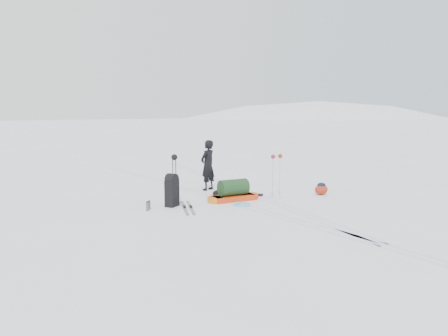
{
  "coord_description": "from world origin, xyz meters",
  "views": [
    {
      "loc": [
        -6.58,
        -10.25,
        2.64
      ],
      "look_at": [
        -0.04,
        0.33,
        0.95
      ],
      "focal_mm": 35.0,
      "sensor_mm": 36.0,
      "label": 1
    }
  ],
  "objects_px": {
    "pulk_sled": "(233,192)",
    "expedition_rucksack": "(172,191)",
    "skier": "(208,165)",
    "ski_poles_black": "(174,163)"
  },
  "relations": [
    {
      "from": "pulk_sled",
      "to": "expedition_rucksack",
      "type": "xyz_separation_m",
      "value": [
        -1.8,
        0.3,
        0.18
      ]
    },
    {
      "from": "skier",
      "to": "expedition_rucksack",
      "type": "bearing_deg",
      "value": 14.98
    },
    {
      "from": "skier",
      "to": "expedition_rucksack",
      "type": "relative_size",
      "value": 1.72
    },
    {
      "from": "skier",
      "to": "ski_poles_black",
      "type": "distance_m",
      "value": 2.22
    },
    {
      "from": "pulk_sled",
      "to": "ski_poles_black",
      "type": "relative_size",
      "value": 1.18
    },
    {
      "from": "skier",
      "to": "ski_poles_black",
      "type": "bearing_deg",
      "value": 12.97
    },
    {
      "from": "skier",
      "to": "ski_poles_black",
      "type": "height_order",
      "value": "skier"
    },
    {
      "from": "skier",
      "to": "expedition_rucksack",
      "type": "xyz_separation_m",
      "value": [
        -1.99,
        -1.52,
        -0.4
      ]
    },
    {
      "from": "skier",
      "to": "pulk_sled",
      "type": "xyz_separation_m",
      "value": [
        -0.19,
        -1.82,
        -0.58
      ]
    },
    {
      "from": "expedition_rucksack",
      "to": "ski_poles_black",
      "type": "xyz_separation_m",
      "value": [
        0.2,
        0.25,
        0.72
      ]
    }
  ]
}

